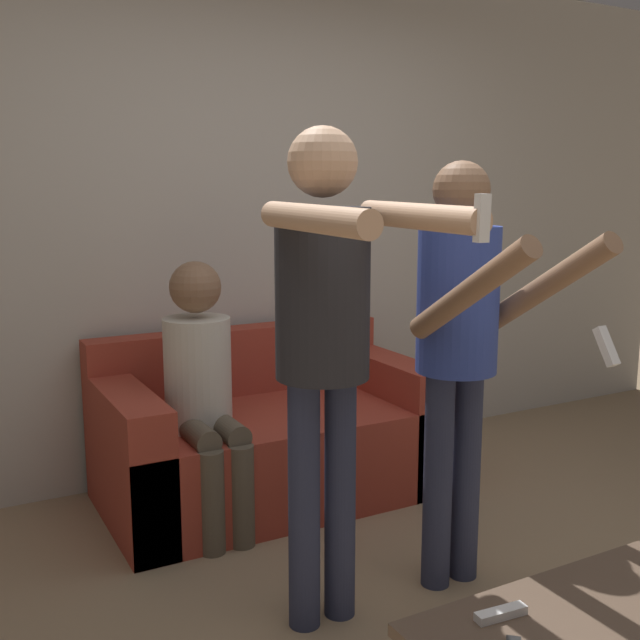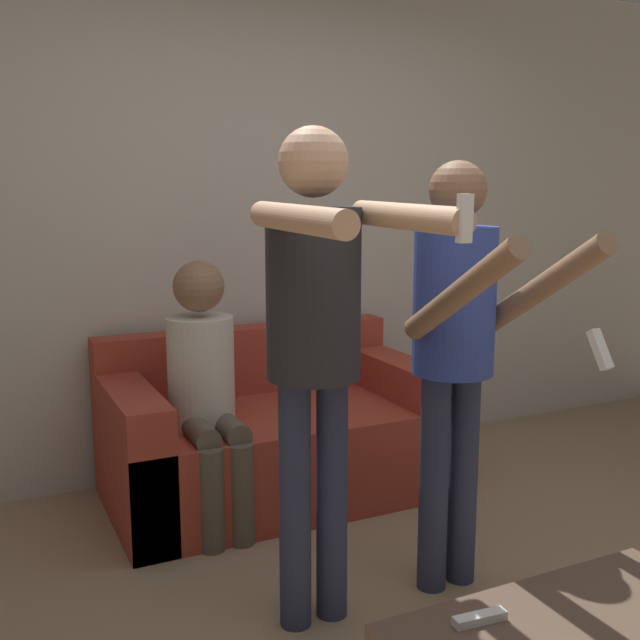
{
  "view_description": "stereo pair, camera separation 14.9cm",
  "coord_description": "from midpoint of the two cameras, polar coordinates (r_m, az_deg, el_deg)",
  "views": [
    {
      "loc": [
        -1.55,
        -1.74,
        1.51
      ],
      "look_at": [
        -0.1,
        0.92,
        0.97
      ],
      "focal_mm": 42.0,
      "sensor_mm": 36.0,
      "label": 1
    },
    {
      "loc": [
        -1.42,
        -1.81,
        1.51
      ],
      "look_at": [
        -0.1,
        0.92,
        0.97
      ],
      "focal_mm": 42.0,
      "sensor_mm": 36.0,
      "label": 2
    }
  ],
  "objects": [
    {
      "name": "person_seated",
      "position": [
        3.34,
        -7.46,
        -4.68
      ],
      "size": [
        0.3,
        0.52,
        1.2
      ],
      "color": "brown",
      "rests_on": "ground_plane"
    },
    {
      "name": "person_standing_left",
      "position": [
        2.45,
        1.47,
        -0.13
      ],
      "size": [
        0.43,
        0.74,
        1.71
      ],
      "color": "#282D47",
      "rests_on": "ground_plane"
    },
    {
      "name": "remote_far",
      "position": [
        2.16,
        14.16,
        -21.19
      ],
      "size": [
        0.15,
        0.05,
        0.02
      ],
      "color": "white",
      "rests_on": "coffee_table"
    },
    {
      "name": "person_standing_right",
      "position": [
        2.76,
        11.97,
        -1.02
      ],
      "size": [
        0.42,
        0.73,
        1.61
      ],
      "color": "#282D47",
      "rests_on": "ground_plane"
    },
    {
      "name": "wall_back",
      "position": [
        4.03,
        -4.19,
        7.74
      ],
      "size": [
        6.4,
        0.06,
        2.7
      ],
      "color": "#B7B2A8",
      "rests_on": "ground_plane"
    },
    {
      "name": "couch",
      "position": [
        3.76,
        -2.67,
        -9.03
      ],
      "size": [
        1.58,
        0.88,
        0.79
      ],
      "color": "#9E3828",
      "rests_on": "ground_plane"
    }
  ]
}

